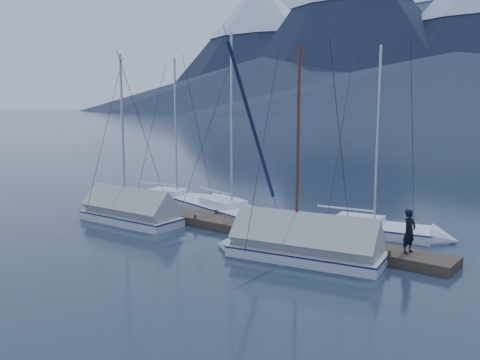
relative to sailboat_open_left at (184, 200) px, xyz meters
name	(u,v)px	position (x,y,z in m)	size (l,w,h in m)	color
ground	(209,240)	(6.24, -4.84, -0.15)	(1000.00, 1000.00, 0.00)	#15202F
dock	(240,228)	(6.24, -2.84, -0.04)	(18.00, 1.50, 0.54)	#382D23
mooring_posts	(231,221)	(5.74, -2.84, 0.20)	(15.12, 1.52, 0.35)	#382D23
sailboat_open_left	(184,200)	(0.00, 0.00, 0.00)	(6.78, 3.28, 8.64)	white
sailboat_open_mid	(238,215)	(4.74, -1.12, 0.02)	(7.50, 3.77, 9.55)	white
sailboat_open_right	(385,232)	(11.49, 0.26, 0.00)	(6.67, 3.06, 8.53)	white
sailboat_covered_near	(293,247)	(10.20, -4.81, 0.26)	(6.54, 3.10, 8.18)	silver
sailboat_covered_far	(124,213)	(0.98, -4.93, 0.26)	(6.05, 2.54, 8.38)	silver
person	(409,231)	(13.60, -2.76, 0.95)	(0.55, 0.36, 1.52)	black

